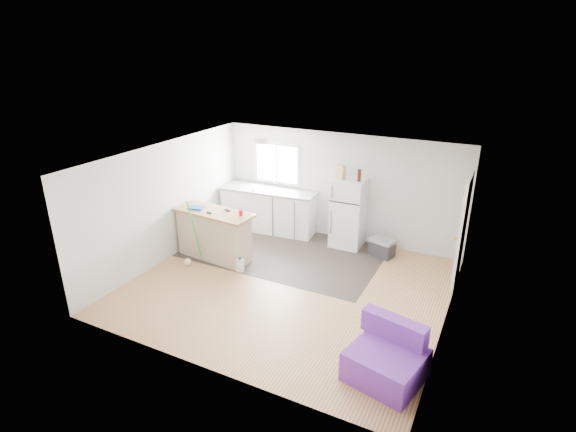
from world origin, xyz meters
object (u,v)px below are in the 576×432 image
object	(u,v)px
refrigerator	(348,213)
cardboard_box	(341,172)
kitchen_cabinets	(269,209)
purple_seat	(387,359)
bottle_right	(359,175)
peninsula	(214,234)
cooler	(382,247)
mop	(189,254)
red_cup	(241,213)
blue_tray	(196,208)
cleaner_jug	(240,265)
bottle_left	(359,175)

from	to	relation	value
refrigerator	cardboard_box	distance (m)	0.93
kitchen_cabinets	purple_seat	distance (m)	5.31
kitchen_cabinets	bottle_right	world-z (taller)	bottle_right
peninsula	cooler	xyz separation A→B (m)	(3.08, 1.62, -0.33)
peninsula	mop	bearing A→B (deg)	-111.23
red_cup	cardboard_box	size ratio (longest dim) A/B	0.40
blue_tray	cleaner_jug	bearing A→B (deg)	-12.77
refrigerator	cooler	bearing A→B (deg)	-13.30
purple_seat	bottle_left	size ratio (longest dim) A/B	4.34
cleaner_jug	red_cup	world-z (taller)	red_cup
peninsula	cleaner_jug	xyz separation A→B (m)	(0.80, -0.30, -0.39)
mop	bottle_left	xyz separation A→B (m)	(2.71, 2.28, 1.40)
cleaner_jug	mop	xyz separation A→B (m)	(-1.06, -0.22, 0.09)
mop	cardboard_box	distance (m)	3.54
mop	red_cup	distance (m)	1.37
kitchen_cabinets	cleaner_jug	world-z (taller)	kitchen_cabinets
refrigerator	cleaner_jug	distance (m)	2.62
refrigerator	purple_seat	xyz separation A→B (m)	(1.89, -3.69, -0.48)
red_cup	cardboard_box	distance (m)	2.28
cooler	cleaner_jug	size ratio (longest dim) A/B	1.85
purple_seat	cooler	bearing A→B (deg)	119.47
blue_tray	cardboard_box	distance (m)	3.08
red_cup	bottle_right	size ratio (longest dim) A/B	0.48
cleaner_jug	blue_tray	xyz separation A→B (m)	(-1.18, 0.27, 0.91)
refrigerator	red_cup	xyz separation A→B (m)	(-1.60, -1.75, 0.34)
cardboard_box	bottle_left	xyz separation A→B (m)	(0.40, 0.01, -0.02)
purple_seat	mop	distance (m)	4.60
purple_seat	red_cup	size ratio (longest dim) A/B	9.04
cardboard_box	red_cup	bearing A→B (deg)	-129.45
cooler	bottle_left	size ratio (longest dim) A/B	2.30
cardboard_box	bottle_right	bearing A→B (deg)	1.15
refrigerator	cleaner_jug	world-z (taller)	refrigerator
cleaner_jug	blue_tray	bearing A→B (deg)	153.77
refrigerator	mop	world-z (taller)	refrigerator
refrigerator	cleaner_jug	bearing A→B (deg)	-125.69
bottle_right	cleaner_jug	bearing A→B (deg)	-128.59
refrigerator	bottle_left	world-z (taller)	bottle_left
cooler	mop	xyz separation A→B (m)	(-3.34, -2.14, 0.04)
kitchen_cabinets	peninsula	bearing A→B (deg)	-104.68
peninsula	cooler	size ratio (longest dim) A/B	3.00
mop	cardboard_box	xyz separation A→B (m)	(2.30, 2.27, 1.43)
kitchen_cabinets	bottle_left	distance (m)	2.43
kitchen_cabinets	cleaner_jug	size ratio (longest dim) A/B	7.46
cleaner_jug	bottle_left	distance (m)	3.03
cooler	bottle_right	distance (m)	1.58
cooler	blue_tray	size ratio (longest dim) A/B	1.91
purple_seat	refrigerator	bearing A→B (deg)	129.90
peninsula	purple_seat	world-z (taller)	peninsula
cooler	bottle_left	xyz separation A→B (m)	(-0.63, 0.14, 1.44)
kitchen_cabinets	red_cup	distance (m)	1.86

